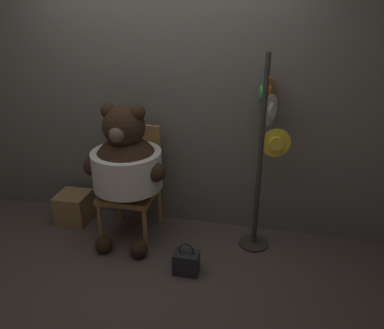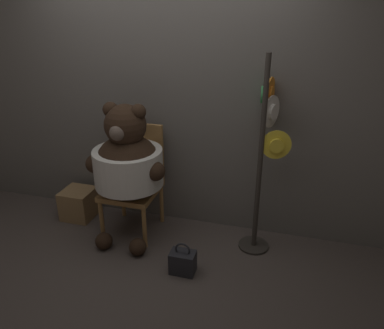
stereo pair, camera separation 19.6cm
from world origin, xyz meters
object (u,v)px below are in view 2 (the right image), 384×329
at_px(chair, 135,177).
at_px(hat_display_rack, 265,141).
at_px(handbag_on_ground, 183,262).
at_px(teddy_bear, 128,163).

height_order(chair, hat_display_rack, hat_display_rack).
bearing_deg(handbag_on_ground, hat_display_rack, 47.25).
distance_m(teddy_bear, handbag_on_ground, 0.99).
bearing_deg(hat_display_rack, handbag_on_ground, -132.75).
bearing_deg(teddy_bear, chair, 98.35).
relative_size(teddy_bear, handbag_on_ground, 4.52).
distance_m(chair, handbag_on_ground, 0.97).
relative_size(hat_display_rack, handbag_on_ground, 6.01).
xyz_separation_m(chair, hat_display_rack, (1.21, 0.03, 0.48)).
bearing_deg(teddy_bear, hat_display_rack, 10.25).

